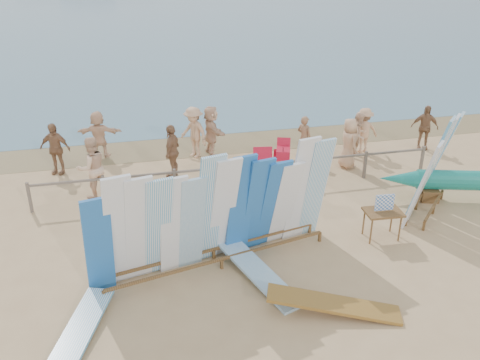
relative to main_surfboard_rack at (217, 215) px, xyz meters
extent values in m
plane|color=tan|center=(1.43, 0.64, -1.29)|extent=(160.00, 160.00, 0.00)
cube|color=olive|center=(1.43, 7.84, -1.29)|extent=(40.00, 2.60, 0.01)
cube|color=#706154|center=(1.43, 3.64, -0.49)|extent=(12.00, 0.06, 0.06)
cube|color=#706154|center=(-4.57, 3.64, -0.84)|extent=(0.08, 0.08, 0.90)
cube|color=#706154|center=(-2.57, 3.64, -0.84)|extent=(0.08, 0.08, 0.90)
cube|color=#706154|center=(-0.57, 3.64, -0.84)|extent=(0.08, 0.08, 0.90)
cube|color=#706154|center=(1.43, 3.64, -0.84)|extent=(0.08, 0.08, 0.90)
cube|color=#706154|center=(3.43, 3.64, -0.84)|extent=(0.08, 0.08, 0.90)
cube|color=#706154|center=(5.43, 3.64, -0.84)|extent=(0.08, 0.08, 0.90)
cube|color=#706154|center=(7.43, 3.64, -0.84)|extent=(0.08, 0.08, 0.90)
cube|color=brown|center=(0.04, -0.22, -1.03)|extent=(5.26, 1.27, 0.06)
cube|color=brown|center=(-0.06, 0.22, -1.03)|extent=(5.26, 1.27, 0.06)
cube|color=blue|center=(-2.56, -0.59, -0.10)|extent=(0.67, 0.63, 2.39)
cube|color=white|center=(-2.15, -0.50, 0.12)|extent=(0.73, 0.91, 2.83)
cube|color=white|center=(-1.74, -0.40, 0.06)|extent=(0.74, 0.92, 2.72)
cube|color=white|center=(-1.33, -0.31, 0.01)|extent=(0.74, 0.92, 2.60)
cube|color=white|center=(-1.00, -0.23, -0.03)|extent=(0.70, 0.75, 2.53)
cube|color=#83B2D1|center=(-0.59, -0.14, -0.08)|extent=(0.70, 0.75, 2.43)
cube|color=white|center=(-0.18, -0.04, 0.15)|extent=(0.73, 0.90, 2.89)
cube|color=white|center=(0.15, 0.03, 0.09)|extent=(0.75, 0.97, 2.76)
cube|color=blue|center=(0.56, 0.13, 0.06)|extent=(0.69, 0.70, 2.71)
cube|color=blue|center=(0.97, 0.22, -0.01)|extent=(0.72, 0.84, 2.57)
cube|color=blue|center=(1.39, 0.32, -0.07)|extent=(0.73, 0.89, 2.45)
cube|color=white|center=(1.71, 0.39, -0.12)|extent=(0.73, 0.88, 2.34)
cube|color=white|center=(2.13, 0.49, 0.14)|extent=(0.70, 0.76, 2.86)
cube|color=white|center=(2.54, 0.58, 0.08)|extent=(0.70, 0.77, 2.75)
cube|color=brown|center=(6.24, 1.01, -1.03)|extent=(1.53, 1.53, 0.06)
cube|color=brown|center=(5.91, 1.33, -1.03)|extent=(1.53, 1.53, 0.06)
cube|color=white|center=(5.38, 0.47, -0.09)|extent=(0.85, 0.85, 2.41)
cube|color=white|center=(5.84, 0.94, 0.14)|extent=(0.96, 0.96, 2.88)
cube|color=white|center=(6.31, 1.40, 0.09)|extent=(0.98, 0.98, 2.76)
cube|color=white|center=(6.77, 1.86, 0.03)|extent=(0.99, 0.99, 2.64)
cube|color=brown|center=(6.60, 1.84, -1.12)|extent=(0.64, 0.70, 0.35)
cone|color=#188779|center=(5.75, 2.10, -0.67)|extent=(1.29, 0.86, 0.55)
cube|color=brown|center=(4.23, 0.20, -0.56)|extent=(0.95, 0.70, 0.05)
cube|color=white|center=(4.23, 0.20, -0.29)|extent=(0.49, 0.06, 0.43)
cube|color=white|center=(-3.07, -1.93, -1.29)|extent=(1.43, 2.73, 0.22)
cube|color=#83B2D1|center=(0.75, -0.76, -1.29)|extent=(1.47, 2.72, 0.35)
cube|color=olive|center=(1.94, -2.24, -1.29)|extent=(2.72, 1.42, 0.43)
cube|color=#B8132B|center=(2.87, 4.44, -1.00)|extent=(0.64, 0.62, 0.05)
cube|color=#B8132B|center=(2.97, 4.63, -0.75)|extent=(0.51, 0.35, 0.50)
cube|color=#B8132B|center=(2.30, 4.31, -0.94)|extent=(0.68, 0.63, 0.05)
cube|color=#B8132B|center=(2.34, 4.57, -0.63)|extent=(0.62, 0.27, 0.60)
cube|color=#B8132B|center=(3.07, 4.75, -0.76)|extent=(0.65, 0.83, 0.53)
cube|color=#B8132B|center=(3.17, 5.03, -0.42)|extent=(0.47, 0.30, 0.34)
imported|color=tan|center=(6.35, 5.73, -0.49)|extent=(1.06, 0.49, 1.61)
imported|color=#8C6042|center=(-4.08, 6.24, -0.44)|extent=(1.08, 0.76, 1.70)
imported|color=tan|center=(0.44, 6.63, -0.40)|extent=(1.07, 1.22, 1.79)
imported|color=tan|center=(5.26, 4.58, -0.45)|extent=(0.49, 0.87, 1.69)
imported|color=beige|center=(6.01, 5.39, -0.51)|extent=(0.84, 0.70, 1.56)
imported|color=#8C6042|center=(8.60, 5.52, -0.48)|extent=(1.03, 0.75, 1.62)
imported|color=beige|center=(-2.74, 7.39, -0.47)|extent=(1.60, 0.79, 1.65)
imported|color=beige|center=(1.08, 6.76, -0.42)|extent=(0.75, 1.68, 1.75)
imported|color=#8C6042|center=(4.08, 5.59, -0.52)|extent=(0.58, 0.64, 1.54)
imported|color=#8C6042|center=(-0.46, 5.12, -0.42)|extent=(0.84, 1.11, 1.74)
imported|color=beige|center=(-2.87, 4.24, -0.37)|extent=(1.00, 0.74, 1.85)
camera|label=1|loc=(-1.76, -9.78, 5.50)|focal=38.00mm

